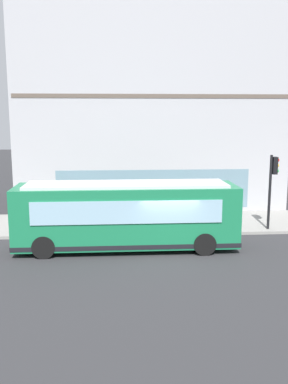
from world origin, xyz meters
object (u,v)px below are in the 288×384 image
(city_bus_nearside, at_px, (126,216))
(pedestrian_by_light_pole, at_px, (60,213))
(traffic_light_near_corner, at_px, (273,178))
(pedestrian_walking_along_curb, at_px, (125,202))
(pedestrian_near_hydrant, at_px, (34,213))
(newspaper_vending_box, at_px, (90,218))
(fire_hydrant, at_px, (149,221))
(pedestrian_near_building_entrance, at_px, (162,201))

(city_bus_nearside, bearing_deg, pedestrian_by_light_pole, 48.98)
(traffic_light_near_corner, xyz_separation_m, pedestrian_walking_along_curb, (3.16, 7.61, -1.83))
(pedestrian_near_hydrant, distance_m, newspaper_vending_box, 2.94)
(pedestrian_by_light_pole, xyz_separation_m, newspaper_vending_box, (0.63, -1.50, -0.46))
(city_bus_nearside, xyz_separation_m, pedestrian_by_light_pole, (2.93, 3.37, -0.49))
(city_bus_nearside, xyz_separation_m, fire_hydrant, (3.05, -1.26, -1.04))
(newspaper_vending_box, bearing_deg, pedestrian_by_light_pole, 112.62)
(pedestrian_by_light_pole, distance_m, pedestrian_near_building_entrance, 6.09)
(pedestrian_by_light_pole, bearing_deg, pedestrian_near_hydrant, 84.54)
(pedestrian_walking_along_curb, bearing_deg, pedestrian_by_light_pole, 127.50)
(traffic_light_near_corner, xyz_separation_m, newspaper_vending_box, (1.15, 9.55, -2.28))
(pedestrian_near_hydrant, relative_size, newspaper_vending_box, 1.79)
(pedestrian_by_light_pole, height_order, newspaper_vending_box, pedestrian_by_light_pole)
(pedestrian_by_light_pole, bearing_deg, newspaper_vending_box, -67.38)
(pedestrian_by_light_pole, relative_size, pedestrian_walking_along_curb, 1.00)
(fire_hydrant, relative_size, pedestrian_walking_along_curb, 0.47)
(city_bus_nearside, bearing_deg, pedestrian_near_hydrant, 57.08)
(pedestrian_by_light_pole, xyz_separation_m, pedestrian_near_building_entrance, (2.44, -5.58, 0.07))
(pedestrian_near_hydrant, bearing_deg, newspaper_vending_box, -80.17)
(city_bus_nearside, bearing_deg, newspaper_vending_box, 27.72)
(traffic_light_near_corner, bearing_deg, fire_hydrant, 84.30)
(city_bus_nearside, distance_m, pedestrian_by_light_pole, 4.49)
(pedestrian_near_hydrant, xyz_separation_m, pedestrian_near_building_entrance, (2.31, -6.94, 0.06))
(pedestrian_near_building_entrance, height_order, newspaper_vending_box, pedestrian_near_building_entrance)
(traffic_light_near_corner, xyz_separation_m, pedestrian_near_building_entrance, (2.96, 5.47, -1.75))
(pedestrian_near_building_entrance, bearing_deg, newspaper_vending_box, 113.98)
(city_bus_nearside, bearing_deg, pedestrian_walking_along_curb, -0.79)
(pedestrian_by_light_pole, bearing_deg, traffic_light_near_corner, -92.69)
(fire_hydrant, xyz_separation_m, pedestrian_near_hydrant, (0.01, 5.99, 0.56))
(fire_hydrant, xyz_separation_m, newspaper_vending_box, (0.50, 3.13, 0.09))
(fire_hydrant, bearing_deg, pedestrian_near_hydrant, 89.91)
(pedestrian_near_hydrant, bearing_deg, traffic_light_near_corner, -93.00)
(city_bus_nearside, distance_m, traffic_light_near_corner, 8.16)
(traffic_light_near_corner, height_order, pedestrian_near_building_entrance, traffic_light_near_corner)
(traffic_light_near_corner, bearing_deg, pedestrian_by_light_pole, 87.31)
(pedestrian_near_building_entrance, bearing_deg, pedestrian_by_light_pole, 113.61)
(city_bus_nearside, relative_size, fire_hydrant, 13.58)
(traffic_light_near_corner, xyz_separation_m, pedestrian_by_light_pole, (0.52, 11.05, -1.82))
(fire_hydrant, relative_size, pedestrian_by_light_pole, 0.46)
(traffic_light_near_corner, relative_size, newspaper_vending_box, 4.35)
(city_bus_nearside, height_order, pedestrian_walking_along_curb, city_bus_nearside)
(pedestrian_near_hydrant, height_order, pedestrian_near_building_entrance, pedestrian_near_building_entrance)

